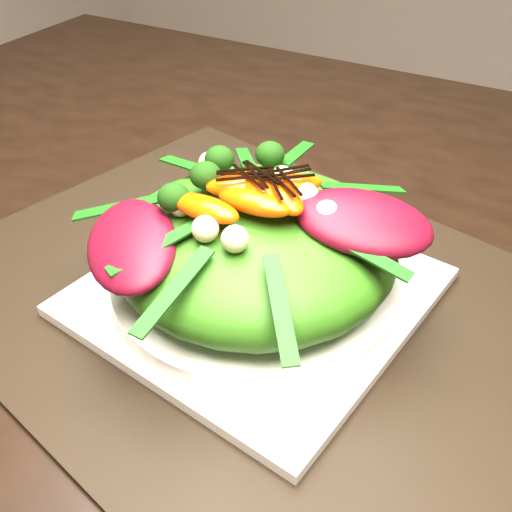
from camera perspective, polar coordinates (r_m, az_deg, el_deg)
The scene contains 10 objects.
dining_table at distance 0.57m, azimuth 15.01°, elevation -2.01°, with size 1.60×0.90×0.75m, color black.
placemat at distance 0.50m, azimuth 0.00°, elevation -3.98°, with size 0.52×0.40×0.00m, color black.
plate_base at distance 0.50m, azimuth -0.00°, elevation -3.38°, with size 0.25×0.25×0.01m, color silver.
salad_bowl at distance 0.49m, azimuth -0.00°, elevation -2.20°, with size 0.23×0.23×0.02m, color white.
lettuce_mound at distance 0.47m, azimuth -0.00°, elevation 1.05°, with size 0.22×0.22×0.08m, color #2E6212.
radicchio_leaf at distance 0.43m, azimuth 10.26°, elevation 3.18°, with size 0.10×0.06×0.02m, color #470713.
orange_segment at distance 0.46m, azimuth 1.50°, elevation 7.15°, with size 0.06×0.02×0.02m, color #F03D03.
broccoli_floret at distance 0.50m, azimuth -4.06°, elevation 9.70°, with size 0.03×0.03×0.03m, color black.
macadamia_nut at distance 0.40m, azimuth -0.98°, elevation 1.93°, with size 0.02×0.02×0.02m, color tan.
balsamic_drizzle at distance 0.46m, azimuth 1.52°, elevation 8.06°, with size 0.05×0.00×0.00m, color black.
Camera 1 is at (0.08, -0.45, 1.08)m, focal length 42.00 mm.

